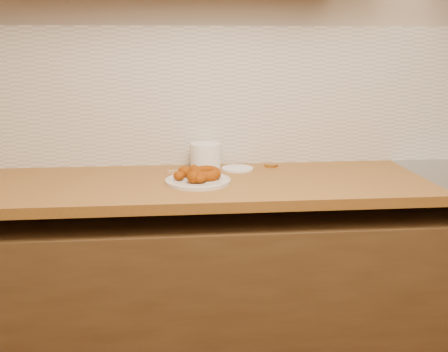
{
  "coord_description": "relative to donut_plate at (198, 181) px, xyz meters",
  "views": [
    {
      "loc": [
        -0.5,
        -0.32,
        1.42
      ],
      "look_at": [
        -0.31,
        1.63,
        0.93
      ],
      "focal_mm": 42.0,
      "sensor_mm": 36.0,
      "label": 1
    }
  ],
  "objects": [
    {
      "name": "donut_plate",
      "position": [
        0.0,
        0.0,
        0.0
      ],
      "size": [
        0.25,
        0.25,
        0.01
      ],
      "primitive_type": "cylinder",
      "color": "beige",
      "rests_on": "butcher_block"
    },
    {
      "name": "brass_jar_lid",
      "position": [
        0.34,
        0.26,
        -0.0
      ],
      "size": [
        0.07,
        0.07,
        0.01
      ],
      "primitive_type": "cylinder",
      "rotation": [
        0.0,
        0.0,
        -0.1
      ],
      "color": "#B87C2F",
      "rests_on": "butcher_block"
    },
    {
      "name": "butcher_block",
      "position": [
        -0.24,
        0.04,
        -0.03
      ],
      "size": [
        2.3,
        0.62,
        0.04
      ],
      "primitive_type": "cube",
      "color": "olive",
      "rests_on": "base_cabinet"
    },
    {
      "name": "backsplash",
      "position": [
        0.41,
        0.34,
        0.29
      ],
      "size": [
        3.6,
        0.02,
        0.6
      ],
      "primitive_type": "cube",
      "color": "beige",
      "rests_on": "wall_back"
    },
    {
      "name": "plastic_tub",
      "position": [
        0.04,
        0.25,
        0.05
      ],
      "size": [
        0.16,
        0.16,
        0.11
      ],
      "primitive_type": "cylinder",
      "rotation": [
        0.0,
        0.0,
        -0.28
      ],
      "color": "white",
      "rests_on": "butcher_block"
    },
    {
      "name": "tub_lid",
      "position": [
        0.18,
        0.21,
        -0.0
      ],
      "size": [
        0.16,
        0.16,
        0.01
      ],
      "primitive_type": "cylinder",
      "rotation": [
        0.0,
        0.0,
        0.17
      ],
      "color": "white",
      "rests_on": "butcher_block"
    },
    {
      "name": "ring_donut",
      "position": [
        0.03,
        0.01,
        0.03
      ],
      "size": [
        0.13,
        0.14,
        0.05
      ],
      "primitive_type": "torus",
      "rotation": [
        0.1,
        0.0,
        0.17
      ],
      "color": "#924100",
      "rests_on": "donut_plate"
    },
    {
      "name": "wooden_utensil",
      "position": [
        -0.04,
        0.16,
        -0.0
      ],
      "size": [
        0.16,
        0.03,
        0.01
      ],
      "primitive_type": "cube",
      "rotation": [
        0.0,
        0.0,
        -0.05
      ],
      "color": "tan",
      "rests_on": "butcher_block"
    },
    {
      "name": "fried_dough_chunks",
      "position": [
        -0.03,
        -0.01,
        0.03
      ],
      "size": [
        0.13,
        0.17,
        0.05
      ],
      "color": "#924100",
      "rests_on": "donut_plate"
    },
    {
      "name": "wall_back",
      "position": [
        0.41,
        0.35,
        0.44
      ],
      "size": [
        4.0,
        0.02,
        2.7
      ],
      "primitive_type": "cube",
      "color": "tan",
      "rests_on": "ground"
    },
    {
      "name": "base_cabinet",
      "position": [
        0.41,
        0.04,
        -0.52
      ],
      "size": [
        3.6,
        0.6,
        0.77
      ],
      "primitive_type": "cube",
      "color": "brown",
      "rests_on": "floor"
    }
  ]
}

